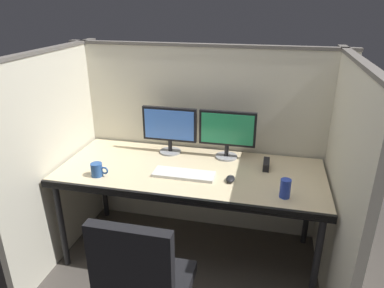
{
  "coord_description": "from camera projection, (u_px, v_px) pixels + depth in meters",
  "views": [
    {
      "loc": [
        0.53,
        -1.92,
        1.89
      ],
      "look_at": [
        0.0,
        0.35,
        0.92
      ],
      "focal_mm": 33.0,
      "sensor_mm": 36.0,
      "label": 1
    }
  ],
  "objects": [
    {
      "name": "monitor_left",
      "position": [
        170.0,
        127.0,
        2.75
      ],
      "size": [
        0.43,
        0.17,
        0.37
      ],
      "color": "gray",
      "rests_on": "desk"
    },
    {
      "name": "cubicle_partition_left",
      "position": [
        59.0,
        156.0,
        2.65
      ],
      "size": [
        0.06,
        1.41,
        1.57
      ],
      "color": "beige",
      "rests_on": "ground"
    },
    {
      "name": "soda_can",
      "position": [
        285.0,
        188.0,
        2.17
      ],
      "size": [
        0.07,
        0.07,
        0.12
      ],
      "primitive_type": "cylinder",
      "color": "#263FB2",
      "rests_on": "desk"
    },
    {
      "name": "coffee_mug",
      "position": [
        97.0,
        170.0,
        2.44
      ],
      "size": [
        0.13,
        0.08,
        0.09
      ],
      "color": "#264C8C",
      "rests_on": "desk"
    },
    {
      "name": "red_stapler",
      "position": [
        266.0,
        164.0,
        2.56
      ],
      "size": [
        0.04,
        0.15,
        0.06
      ],
      "primitive_type": "cube",
      "color": "black",
      "rests_on": "desk"
    },
    {
      "name": "monitor_right",
      "position": [
        227.0,
        131.0,
        2.66
      ],
      "size": [
        0.43,
        0.17,
        0.37
      ],
      "color": "gray",
      "rests_on": "desk"
    },
    {
      "name": "cubicle_partition_right",
      "position": [
        339.0,
        185.0,
        2.23
      ],
      "size": [
        0.06,
        1.41,
        1.57
      ],
      "color": "beige",
      "rests_on": "ground"
    },
    {
      "name": "cubicle_partition_rear",
      "position": [
        203.0,
        141.0,
        2.93
      ],
      "size": [
        2.21,
        0.06,
        1.57
      ],
      "color": "beige",
      "rests_on": "ground"
    },
    {
      "name": "keyboard_main",
      "position": [
        184.0,
        174.0,
        2.46
      ],
      "size": [
        0.43,
        0.15,
        0.02
      ],
      "primitive_type": "cube",
      "color": "silver",
      "rests_on": "desk"
    },
    {
      "name": "ground_plane",
      "position": [
        181.0,
        279.0,
        2.56
      ],
      "size": [
        8.0,
        8.0,
        0.0
      ],
      "primitive_type": "plane",
      "color": "#423D38"
    },
    {
      "name": "desk",
      "position": [
        190.0,
        176.0,
        2.56
      ],
      "size": [
        1.9,
        0.8,
        0.74
      ],
      "color": "beige",
      "rests_on": "ground"
    },
    {
      "name": "computer_mouse",
      "position": [
        230.0,
        179.0,
        2.38
      ],
      "size": [
        0.06,
        0.1,
        0.04
      ],
      "color": "black",
      "rests_on": "desk"
    }
  ]
}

